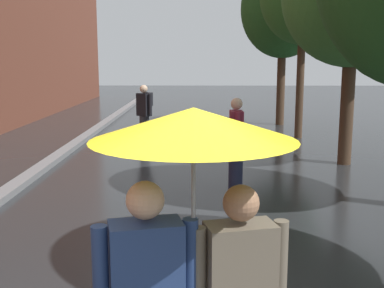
% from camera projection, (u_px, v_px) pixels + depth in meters
% --- Properties ---
extents(kerb_strip, '(0.30, 36.00, 0.12)m').
position_uv_depth(kerb_strip, '(68.00, 149.00, 12.28)').
color(kerb_strip, slate).
rests_on(kerb_strip, ground).
extents(street_tree_4, '(2.92, 2.92, 5.70)m').
position_uv_depth(street_tree_4, '(283.00, 9.00, 16.55)').
color(street_tree_4, '#473323').
rests_on(street_tree_4, ground).
extents(couple_under_umbrella, '(1.14, 1.14, 2.08)m').
position_uv_depth(couple_under_umbrella, '(193.00, 229.00, 2.71)').
color(couple_under_umbrella, '#1E233D').
rests_on(couple_under_umbrella, ground).
extents(pedestrian_walking_midground, '(0.26, 0.59, 1.65)m').
position_uv_depth(pedestrian_walking_midground, '(236.00, 143.00, 8.70)').
color(pedestrian_walking_midground, '#1E233D').
rests_on(pedestrian_walking_midground, ground).
extents(pedestrian_walking_far, '(0.46, 0.46, 1.64)m').
position_uv_depth(pedestrian_walking_far, '(145.00, 113.00, 13.03)').
color(pedestrian_walking_far, '#2D2D33').
rests_on(pedestrian_walking_far, ground).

